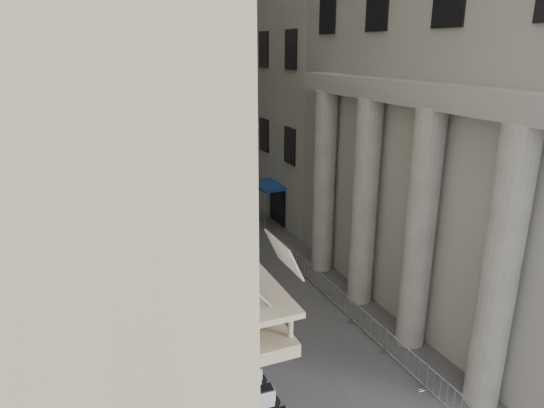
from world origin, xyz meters
The scene contains 24 objects.
far_building centered at (0.00, 48.00, 15.00)m, with size 22.00×10.00×30.00m, color #B2AFA8.
iron_fence centered at (-4.30, 18.00, 0.00)m, with size 0.30×28.00×1.40m, color black, non-canonical shape.
blue_awning centered at (4.15, 26.00, 0.00)m, with size 1.60×3.00×3.00m, color navy, non-canonical shape.
scooter_5 centered at (-3.41, 9.73, 0.00)m, with size 0.56×1.40×1.50m, color silver, non-canonical shape.
scooter_6 centered at (-3.41, 10.97, 0.00)m, with size 0.56×1.40×1.50m, color silver, non-canonical shape.
scooter_7 centered at (-3.41, 12.20, 0.00)m, with size 0.56×1.40×1.50m, color silver, non-canonical shape.
scooter_8 centered at (-3.41, 13.44, 0.00)m, with size 0.56×1.40×1.50m, color silver, non-canonical shape.
scooter_9 centered at (-3.41, 14.68, 0.00)m, with size 0.56×1.40×1.50m, color silver, non-canonical shape.
scooter_10 centered at (-3.41, 15.91, 0.00)m, with size 0.56×1.40×1.50m, color silver, non-canonical shape.
scooter_11 centered at (-3.41, 17.15, 0.00)m, with size 0.56×1.40×1.50m, color silver, non-canonical shape.
scooter_12 centered at (-3.41, 18.39, 0.00)m, with size 0.56×1.40×1.50m, color silver, non-canonical shape.
scooter_13 centered at (-3.41, 19.62, 0.00)m, with size 0.56×1.40×1.50m, color silver, non-canonical shape.
scooter_14 centered at (-3.41, 20.86, 0.00)m, with size 0.56×1.40×1.50m, color silver, non-canonical shape.
barrier_1 centered at (2.81, 8.47, 0.00)m, with size 0.60×2.40×1.10m, color #A0A2A7, non-canonical shape.
barrier_2 centered at (2.81, 10.97, 0.00)m, with size 0.60×2.40×1.10m, color #A0A2A7, non-canonical shape.
barrier_3 centered at (2.81, 13.47, 0.00)m, with size 0.60×2.40×1.10m, color #A0A2A7, non-canonical shape.
barrier_4 centered at (2.81, 15.97, 0.00)m, with size 0.60×2.40×1.10m, color #A0A2A7, non-canonical shape.
barrier_5 centered at (2.81, 18.47, 0.00)m, with size 0.60×2.40×1.10m, color #A0A2A7, non-canonical shape.
security_tent centered at (-3.60, 27.38, 2.56)m, with size 3.77×3.77×3.06m.
street_lamp centered at (-2.61, 16.87, 5.35)m, with size 2.72×1.31×8.90m.
info_kiosk centered at (-2.49, 23.68, 0.84)m, with size 0.33×0.80×1.65m.
pedestrian_a centered at (2.25, 29.97, 0.92)m, with size 0.67×0.44×1.83m, color #0D1934.
pedestrian_b centered at (2.24, 27.64, 0.87)m, with size 0.84×0.66×1.73m, color black.
pedestrian_c centered at (-0.23, 34.24, 0.92)m, with size 0.90×0.59×1.85m, color black.
Camera 1 is at (-8.25, -4.41, 12.11)m, focal length 32.00 mm.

